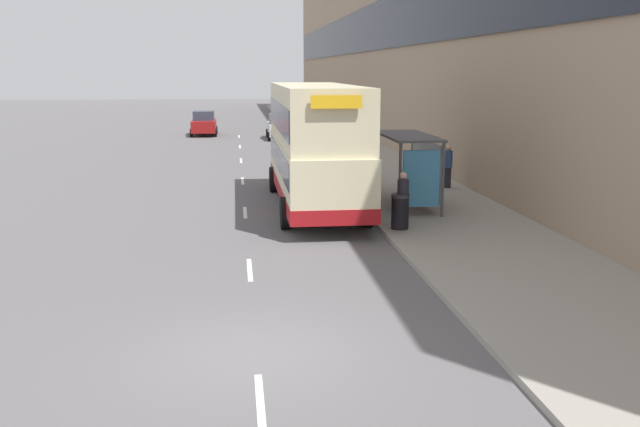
{
  "coord_description": "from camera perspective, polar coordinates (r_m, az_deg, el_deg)",
  "views": [
    {
      "loc": [
        -0.27,
        -11.61,
        4.8
      ],
      "look_at": [
        3.27,
        18.18,
        -1.26
      ],
      "focal_mm": 40.0,
      "sensor_mm": 36.0,
      "label": 1
    }
  ],
  "objects": [
    {
      "name": "ground_plane",
      "position": [
        12.57,
        -5.12,
        -11.08
      ],
      "size": [
        220.0,
        220.0,
        0.0
      ],
      "primitive_type": "plane",
      "color": "#5B595B"
    },
    {
      "name": "bus_shelter",
      "position": [
        24.53,
        7.56,
        4.47
      ],
      "size": [
        1.6,
        4.2,
        2.48
      ],
      "color": "#4C4C51",
      "rests_on": "ground_plane"
    },
    {
      "name": "car_0",
      "position": [
        50.68,
        -3.15,
        6.95
      ],
      "size": [
        1.97,
        4.28,
        1.77
      ],
      "color": "silver",
      "rests_on": "ground_plane"
    },
    {
      "name": "lane_mark_2",
      "position": [
        24.52,
        -6.01,
        0.08
      ],
      "size": [
        0.12,
        2.0,
        0.01
      ],
      "color": "silver",
      "rests_on": "ground_plane"
    },
    {
      "name": "lane_mark_4",
      "position": [
        38.68,
        -6.34,
        4.23
      ],
      "size": [
        0.12,
        2.0,
        0.01
      ],
      "color": "silver",
      "rests_on": "ground_plane"
    },
    {
      "name": "terrace_facade",
      "position": [
        51.39,
        5.53,
        15.42
      ],
      "size": [
        3.1,
        93.0,
        16.88
      ],
      "color": "#9E846B",
      "rests_on": "ground_plane"
    },
    {
      "name": "pedestrian_1",
      "position": [
        29.07,
        10.2,
        3.76
      ],
      "size": [
        0.34,
        0.34,
        1.72
      ],
      "color": "#23232D",
      "rests_on": "ground_plane"
    },
    {
      "name": "pedestrian_at_shelter",
      "position": [
        21.28,
        6.64,
        1.08
      ],
      "size": [
        0.34,
        0.34,
        1.7
      ],
      "color": "#23232D",
      "rests_on": "ground_plane"
    },
    {
      "name": "pavement",
      "position": [
        50.79,
        0.92,
        6.07
      ],
      "size": [
        5.0,
        93.0,
        0.14
      ],
      "color": "gray",
      "rests_on": "ground_plane"
    },
    {
      "name": "lane_mark_6",
      "position": [
        52.94,
        -6.49,
        6.15
      ],
      "size": [
        0.12,
        2.0,
        0.01
      ],
      "color": "silver",
      "rests_on": "ground_plane"
    },
    {
      "name": "double_decker_bus_near",
      "position": [
        24.91,
        -0.41,
        5.62
      ],
      "size": [
        2.85,
        10.64,
        4.3
      ],
      "color": "beige",
      "rests_on": "ground_plane"
    },
    {
      "name": "lane_mark_1",
      "position": [
        17.54,
        -5.65,
        -4.5
      ],
      "size": [
        0.12,
        2.0,
        0.01
      ],
      "color": "silver",
      "rests_on": "ground_plane"
    },
    {
      "name": "litter_bin",
      "position": [
        21.32,
        6.42,
        0.18
      ],
      "size": [
        0.55,
        0.55,
        1.05
      ],
      "color": "black",
      "rests_on": "ground_plane"
    },
    {
      "name": "lane_mark_3",
      "position": [
        31.58,
        -6.21,
        2.62
      ],
      "size": [
        0.12,
        2.0,
        0.01
      ],
      "color": "silver",
      "rests_on": "ground_plane"
    },
    {
      "name": "lane_mark_0",
      "position": [
        10.82,
        -4.8,
        -14.91
      ],
      "size": [
        0.12,
        2.0,
        0.01
      ],
      "color": "silver",
      "rests_on": "ground_plane"
    },
    {
      "name": "lane_mark_5",
      "position": [
        45.8,
        -6.43,
        5.34
      ],
      "size": [
        0.12,
        2.0,
        0.01
      ],
      "color": "silver",
      "rests_on": "ground_plane"
    },
    {
      "name": "car_1",
      "position": [
        54.24,
        -9.27,
        7.13
      ],
      "size": [
        1.93,
        4.08,
        1.81
      ],
      "rotation": [
        0.0,
        0.0,
        3.14
      ],
      "color": "maroon",
      "rests_on": "ground_plane"
    }
  ]
}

